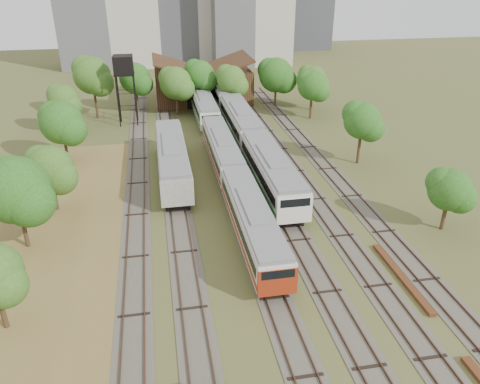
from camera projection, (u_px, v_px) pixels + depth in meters
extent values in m
plane|color=#475123|center=(315.00, 325.00, 31.37)|extent=(240.00, 240.00, 0.00)
cube|color=brown|center=(55.00, 283.00, 35.46)|extent=(14.00, 60.00, 0.04)
cube|color=#4C473D|center=(137.00, 183.00, 51.43)|extent=(2.60, 80.00, 0.06)
cube|color=#472D1E|center=(131.00, 183.00, 51.27)|extent=(0.08, 80.00, 0.14)
cube|color=#472D1E|center=(144.00, 182.00, 51.51)|extent=(0.08, 80.00, 0.14)
cube|color=#4C473D|center=(174.00, 181.00, 52.09)|extent=(2.60, 80.00, 0.06)
cube|color=#472D1E|center=(167.00, 180.00, 51.93)|extent=(0.08, 80.00, 0.14)
cube|color=#472D1E|center=(180.00, 179.00, 52.17)|extent=(0.08, 80.00, 0.14)
cube|color=#4C473D|center=(227.00, 176.00, 53.07)|extent=(2.60, 80.00, 0.06)
cube|color=#472D1E|center=(221.00, 176.00, 52.92)|extent=(0.08, 80.00, 0.14)
cube|color=#472D1E|center=(233.00, 175.00, 53.15)|extent=(0.08, 80.00, 0.14)
cube|color=#4C473D|center=(261.00, 174.00, 53.73)|extent=(2.60, 80.00, 0.06)
cube|color=#472D1E|center=(255.00, 174.00, 53.57)|extent=(0.08, 80.00, 0.14)
cube|color=#472D1E|center=(267.00, 173.00, 53.81)|extent=(0.08, 80.00, 0.14)
cube|color=#4C473D|center=(295.00, 171.00, 54.39)|extent=(2.60, 80.00, 0.06)
cube|color=#472D1E|center=(289.00, 171.00, 54.23)|extent=(0.08, 80.00, 0.14)
cube|color=#472D1E|center=(301.00, 170.00, 54.46)|extent=(0.08, 80.00, 0.14)
cube|color=#4C473D|center=(328.00, 169.00, 55.04)|extent=(2.60, 80.00, 0.06)
cube|color=#472D1E|center=(322.00, 169.00, 54.88)|extent=(0.08, 80.00, 0.14)
cube|color=#472D1E|center=(333.00, 168.00, 55.12)|extent=(0.08, 80.00, 0.14)
cube|color=black|center=(252.00, 237.00, 40.67)|extent=(2.13, 15.64, 0.77)
cube|color=silver|center=(252.00, 221.00, 39.97)|extent=(2.80, 17.00, 2.42)
cube|color=black|center=(253.00, 218.00, 39.84)|extent=(2.86, 15.64, 0.82)
cube|color=slate|center=(253.00, 207.00, 39.36)|extent=(2.58, 16.66, 0.35)
cube|color=maroon|center=(252.00, 228.00, 40.27)|extent=(2.86, 16.66, 0.44)
cube|color=maroon|center=(277.00, 282.00, 32.57)|extent=(2.84, 0.25, 2.18)
cube|color=black|center=(222.00, 162.00, 56.11)|extent=(2.13, 15.64, 0.77)
cube|color=silver|center=(222.00, 149.00, 55.40)|extent=(2.80, 17.00, 2.42)
cube|color=black|center=(222.00, 147.00, 55.28)|extent=(2.86, 15.64, 0.82)
cube|color=slate|center=(222.00, 138.00, 54.79)|extent=(2.58, 16.66, 0.35)
cube|color=maroon|center=(222.00, 154.00, 55.70)|extent=(2.86, 16.66, 0.44)
cube|color=black|center=(271.00, 187.00, 49.58)|extent=(2.43, 15.64, 0.88)
cube|color=silver|center=(271.00, 172.00, 48.77)|extent=(3.20, 17.00, 2.76)
cube|color=black|center=(272.00, 169.00, 48.63)|extent=(3.26, 15.64, 0.94)
cube|color=slate|center=(272.00, 157.00, 48.08)|extent=(2.95, 16.66, 0.40)
cube|color=#1C702D|center=(271.00, 178.00, 49.12)|extent=(3.26, 16.66, 0.50)
cube|color=silver|center=(294.00, 211.00, 41.38)|extent=(3.24, 0.25, 2.49)
cube|color=black|center=(241.00, 134.00, 65.01)|extent=(2.43, 15.64, 0.88)
cube|color=silver|center=(241.00, 121.00, 64.21)|extent=(3.20, 17.00, 2.76)
cube|color=black|center=(241.00, 119.00, 64.06)|extent=(3.26, 15.64, 0.94)
cube|color=slate|center=(241.00, 110.00, 63.51)|extent=(2.95, 16.66, 0.40)
cube|color=#1C702D|center=(241.00, 127.00, 64.55)|extent=(3.26, 16.66, 0.50)
cube|color=black|center=(222.00, 101.00, 80.45)|extent=(2.43, 15.64, 0.88)
cube|color=silver|center=(222.00, 90.00, 79.64)|extent=(3.20, 17.00, 2.76)
cube|color=black|center=(222.00, 88.00, 79.50)|extent=(3.26, 15.64, 0.94)
cube|color=slate|center=(222.00, 81.00, 78.94)|extent=(2.95, 16.66, 0.40)
cube|color=#1C702D|center=(222.00, 95.00, 79.98)|extent=(3.26, 16.66, 0.50)
cube|color=black|center=(204.00, 117.00, 72.42)|extent=(2.19, 14.72, 0.80)
cube|color=silver|center=(204.00, 106.00, 71.69)|extent=(2.89, 16.00, 2.49)
cube|color=black|center=(204.00, 104.00, 71.56)|extent=(2.95, 14.72, 0.85)
cube|color=slate|center=(204.00, 97.00, 71.06)|extent=(2.66, 15.68, 0.36)
cube|color=#1C702D|center=(204.00, 111.00, 72.00)|extent=(2.95, 15.68, 0.45)
cube|color=silver|center=(211.00, 123.00, 64.74)|extent=(2.93, 0.25, 2.24)
cube|color=black|center=(173.00, 173.00, 52.85)|extent=(2.40, 16.56, 0.87)
cube|color=gray|center=(172.00, 159.00, 52.05)|extent=(3.17, 18.00, 2.73)
cube|color=black|center=(172.00, 156.00, 51.91)|extent=(3.23, 16.56, 0.93)
cube|color=slate|center=(171.00, 145.00, 51.36)|extent=(2.91, 17.64, 0.39)
cylinder|color=black|center=(118.00, 102.00, 67.65)|extent=(0.18, 0.18, 7.35)
cylinder|color=black|center=(135.00, 101.00, 68.06)|extent=(0.18, 0.18, 7.35)
cylinder|color=black|center=(119.00, 98.00, 69.84)|extent=(0.18, 0.18, 7.35)
cylinder|color=black|center=(136.00, 97.00, 70.25)|extent=(0.18, 0.18, 7.35)
cube|color=black|center=(124.00, 74.00, 67.28)|extent=(2.89, 2.89, 0.20)
cube|color=black|center=(123.00, 64.00, 66.69)|extent=(2.76, 2.76, 2.48)
cube|color=#593119|center=(402.00, 277.00, 35.96)|extent=(0.56, 8.94, 0.29)
cube|color=#341713|center=(202.00, 85.00, 81.14)|extent=(16.00, 11.00, 5.50)
cube|color=#341713|center=(178.00, 66.00, 79.00)|extent=(8.45, 11.55, 2.96)
cube|color=#341713|center=(225.00, 64.00, 80.32)|extent=(8.45, 11.55, 2.96)
cube|color=black|center=(206.00, 96.00, 76.58)|extent=(6.40, 0.15, 4.12)
cylinder|color=#382616|center=(1.00, 307.00, 30.47)|extent=(0.36, 0.36, 3.44)
cylinder|color=#382616|center=(23.00, 225.00, 39.16)|extent=(0.36, 0.36, 4.23)
sphere|color=#1D4D14|center=(15.00, 190.00, 37.72)|extent=(5.54, 5.54, 5.54)
cylinder|color=#382616|center=(54.00, 194.00, 45.33)|extent=(0.36, 0.36, 3.39)
sphere|color=#1D4D14|center=(50.00, 169.00, 44.17)|extent=(4.55, 4.55, 4.55)
cylinder|color=#382616|center=(66.00, 147.00, 56.24)|extent=(0.36, 0.36, 3.89)
sphere|color=#1D4D14|center=(62.00, 123.00, 54.91)|extent=(5.08, 5.08, 5.08)
cylinder|color=#382616|center=(67.00, 121.00, 65.73)|extent=(0.36, 0.36, 3.76)
sphere|color=#1D4D14|center=(64.00, 100.00, 64.45)|extent=(4.30, 4.30, 4.30)
cylinder|color=#382616|center=(96.00, 102.00, 71.87)|extent=(0.36, 0.36, 5.21)
sphere|color=#1D4D14|center=(92.00, 75.00, 70.09)|extent=(5.59, 5.59, 5.59)
cylinder|color=#382616|center=(137.00, 99.00, 75.01)|extent=(0.36, 0.36, 4.30)
sphere|color=#1D4D14|center=(135.00, 78.00, 73.54)|extent=(4.85, 4.85, 4.85)
cylinder|color=#382616|center=(177.00, 102.00, 73.87)|extent=(0.36, 0.36, 3.95)
sphere|color=#1D4D14|center=(176.00, 83.00, 72.52)|extent=(5.02, 5.02, 5.02)
cylinder|color=#382616|center=(201.00, 97.00, 75.97)|extent=(0.36, 0.36, 4.53)
sphere|color=#1D4D14|center=(200.00, 75.00, 74.43)|extent=(4.60, 4.60, 4.60)
cylinder|color=#382616|center=(232.00, 101.00, 73.63)|extent=(0.36, 0.36, 4.35)
sphere|color=#1D4D14|center=(231.00, 80.00, 72.15)|extent=(4.45, 4.45, 4.45)
cylinder|color=#382616|center=(275.00, 94.00, 78.36)|extent=(0.36, 0.36, 4.07)
sphere|color=#1D4D14|center=(276.00, 75.00, 76.97)|extent=(5.63, 5.63, 5.63)
cylinder|color=#382616|center=(311.00, 98.00, 76.48)|extent=(0.36, 0.36, 3.92)
sphere|color=#1D4D14|center=(312.00, 79.00, 75.14)|extent=(4.32, 4.32, 4.32)
cylinder|color=#382616|center=(444.00, 214.00, 42.04)|extent=(0.36, 0.36, 3.13)
sphere|color=#1D4D14|center=(450.00, 190.00, 40.97)|extent=(3.80, 3.80, 3.80)
cylinder|color=#382616|center=(359.00, 147.00, 55.81)|extent=(0.36, 0.36, 4.19)
sphere|color=#1D4D14|center=(362.00, 121.00, 54.38)|extent=(4.32, 4.32, 4.32)
cylinder|color=#382616|center=(311.00, 106.00, 72.06)|extent=(0.36, 0.36, 4.04)
sphere|color=#1D4D14|center=(312.00, 85.00, 70.68)|extent=(4.48, 4.48, 4.48)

